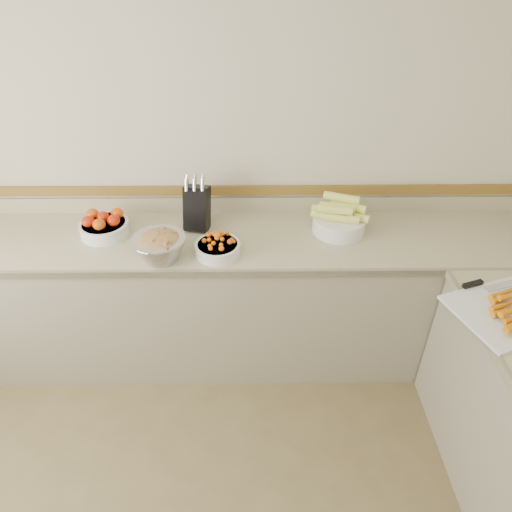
{
  "coord_description": "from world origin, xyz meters",
  "views": [
    {
      "loc": [
        0.33,
        -0.55,
        2.33
      ],
      "look_at": [
        0.35,
        1.35,
        1.0
      ],
      "focal_mm": 32.0,
      "sensor_mm": 36.0,
      "label": 1
    }
  ],
  "objects_px": {
    "tomato_bowl": "(104,225)",
    "rhubarb_bowl": "(160,246)",
    "corn_bowl": "(339,220)",
    "cherry_tomato_bowl": "(218,247)",
    "knife_block": "(197,207)",
    "cutting_board": "(512,310)"
  },
  "relations": [
    {
      "from": "tomato_bowl",
      "to": "rhubarb_bowl",
      "type": "height_order",
      "value": "rhubarb_bowl"
    },
    {
      "from": "tomato_bowl",
      "to": "corn_bowl",
      "type": "height_order",
      "value": "corn_bowl"
    },
    {
      "from": "cherry_tomato_bowl",
      "to": "corn_bowl",
      "type": "height_order",
      "value": "corn_bowl"
    },
    {
      "from": "corn_bowl",
      "to": "cherry_tomato_bowl",
      "type": "bearing_deg",
      "value": -161.56
    },
    {
      "from": "cherry_tomato_bowl",
      "to": "corn_bowl",
      "type": "distance_m",
      "value": 0.74
    },
    {
      "from": "tomato_bowl",
      "to": "cherry_tomato_bowl",
      "type": "relative_size",
      "value": 1.13
    },
    {
      "from": "cherry_tomato_bowl",
      "to": "rhubarb_bowl",
      "type": "height_order",
      "value": "rhubarb_bowl"
    },
    {
      "from": "rhubarb_bowl",
      "to": "tomato_bowl",
      "type": "bearing_deg",
      "value": 144.92
    },
    {
      "from": "knife_block",
      "to": "corn_bowl",
      "type": "bearing_deg",
      "value": -3.57
    },
    {
      "from": "cutting_board",
      "to": "corn_bowl",
      "type": "bearing_deg",
      "value": 133.34
    },
    {
      "from": "cherry_tomato_bowl",
      "to": "rhubarb_bowl",
      "type": "distance_m",
      "value": 0.31
    },
    {
      "from": "rhubarb_bowl",
      "to": "cutting_board",
      "type": "relative_size",
      "value": 0.47
    },
    {
      "from": "knife_block",
      "to": "tomato_bowl",
      "type": "xyz_separation_m",
      "value": [
        -0.54,
        -0.07,
        -0.08
      ]
    },
    {
      "from": "knife_block",
      "to": "rhubarb_bowl",
      "type": "bearing_deg",
      "value": -117.22
    },
    {
      "from": "tomato_bowl",
      "to": "cutting_board",
      "type": "xyz_separation_m",
      "value": [
        2.06,
        -0.71,
        -0.04
      ]
    },
    {
      "from": "knife_block",
      "to": "corn_bowl",
      "type": "relative_size",
      "value": 1.0
    },
    {
      "from": "cherry_tomato_bowl",
      "to": "corn_bowl",
      "type": "xyz_separation_m",
      "value": [
        0.7,
        0.23,
        0.03
      ]
    },
    {
      "from": "knife_block",
      "to": "cherry_tomato_bowl",
      "type": "distance_m",
      "value": 0.33
    },
    {
      "from": "cutting_board",
      "to": "tomato_bowl",
      "type": "bearing_deg",
      "value": 160.95
    },
    {
      "from": "knife_block",
      "to": "rhubarb_bowl",
      "type": "xyz_separation_m",
      "value": [
        -0.17,
        -0.33,
        -0.05
      ]
    },
    {
      "from": "rhubarb_bowl",
      "to": "knife_block",
      "type": "bearing_deg",
      "value": 62.78
    },
    {
      "from": "tomato_bowl",
      "to": "corn_bowl",
      "type": "distance_m",
      "value": 1.37
    }
  ]
}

